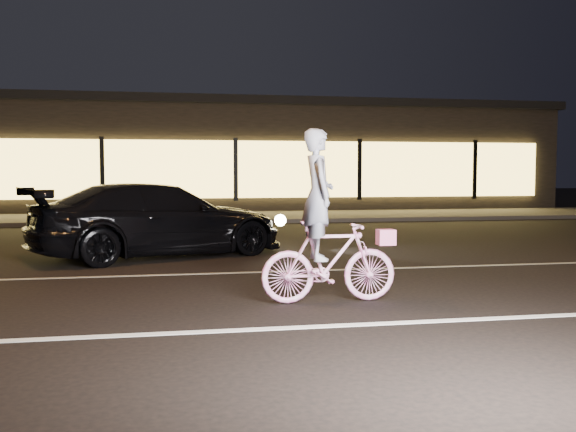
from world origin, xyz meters
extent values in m
plane|color=black|center=(0.00, 0.00, 0.00)|extent=(90.00, 90.00, 0.00)
cube|color=silver|center=(0.00, -1.50, 0.00)|extent=(60.00, 0.12, 0.01)
cube|color=gray|center=(0.00, 2.00, 0.00)|extent=(60.00, 0.10, 0.01)
cube|color=#383533|center=(0.00, 13.00, 0.06)|extent=(30.00, 4.00, 0.12)
cube|color=black|center=(0.00, 19.00, 2.00)|extent=(25.00, 8.00, 4.00)
cube|color=black|center=(0.00, 19.00, 4.05)|extent=(25.40, 8.40, 0.30)
cube|color=#F7CB56|center=(0.00, 14.90, 1.60)|extent=(23.00, 0.15, 2.00)
cube|color=black|center=(-4.50, 14.82, 1.60)|extent=(0.15, 0.08, 2.20)
cube|color=black|center=(0.00, 14.82, 1.60)|extent=(0.15, 0.08, 2.20)
cube|color=black|center=(4.50, 14.82, 1.60)|extent=(0.15, 0.08, 2.20)
cube|color=black|center=(9.00, 14.82, 1.60)|extent=(0.15, 0.08, 2.20)
imported|color=#EA35A1|center=(-0.52, -0.37, 0.48)|extent=(1.61, 0.45, 0.97)
imported|color=white|center=(-0.65, -0.37, 1.26)|extent=(0.36, 0.55, 1.52)
cube|color=#FE5989|center=(0.17, -0.37, 0.75)|extent=(0.20, 0.17, 0.18)
imported|color=black|center=(-2.51, 4.13, 0.66)|extent=(4.91, 3.38, 1.32)
sphere|color=#FFF2BF|center=(-0.70, 5.49, 0.61)|extent=(0.22, 0.22, 0.22)
sphere|color=#FFF2BF|center=(-0.26, 4.36, 0.61)|extent=(0.22, 0.22, 0.22)
camera|label=1|loc=(-2.37, -7.56, 1.53)|focal=40.00mm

